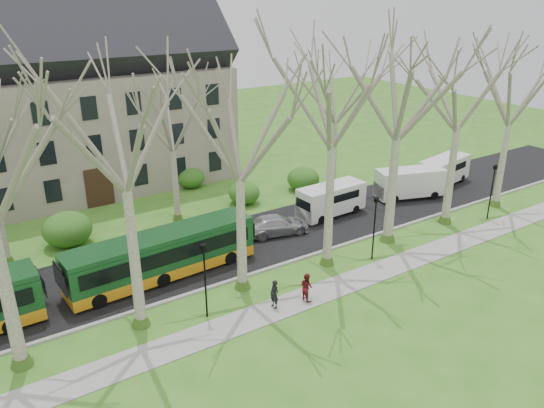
{
  "coord_description": "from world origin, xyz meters",
  "views": [
    {
      "loc": [
        -16.37,
        -23.14,
        16.27
      ],
      "look_at": [
        0.81,
        3.0,
        3.68
      ],
      "focal_mm": 35.0,
      "sensor_mm": 36.0,
      "label": 1
    }
  ],
  "objects": [
    {
      "name": "building",
      "position": [
        -6.0,
        24.0,
        8.07
      ],
      "size": [
        26.5,
        12.2,
        16.0
      ],
      "color": "gray",
      "rests_on": "ground"
    },
    {
      "name": "van_c",
      "position": [
        21.25,
        6.07,
        1.29
      ],
      "size": [
        5.91,
        3.04,
        2.46
      ],
      "primitive_type": null,
      "rotation": [
        0.0,
        0.0,
        0.18
      ],
      "color": "silver",
      "rests_on": "road"
    },
    {
      "name": "sidewalk",
      "position": [
        0.0,
        -2.5,
        0.03
      ],
      "size": [
        70.0,
        2.0,
        0.06
      ],
      "primitive_type": "cube",
      "color": "gray",
      "rests_on": "ground"
    },
    {
      "name": "pedestrian_a",
      "position": [
        -2.52,
        -2.31,
        0.88
      ],
      "size": [
        0.45,
        0.64,
        1.65
      ],
      "primitive_type": "imported",
      "rotation": [
        0.0,
        0.0,
        -1.47
      ],
      "color": "black",
      "rests_on": "sidewalk"
    },
    {
      "name": "van_b",
      "position": [
        16.25,
        5.43,
        1.3
      ],
      "size": [
        6.05,
        3.8,
        2.48
      ],
      "primitive_type": null,
      "rotation": [
        0.0,
        0.0,
        -0.33
      ],
      "color": "silver",
      "rests_on": "road"
    },
    {
      "name": "tree_row_far",
      "position": [
        -1.33,
        11.0,
        6.0
      ],
      "size": [
        33.0,
        7.0,
        12.0
      ],
      "color": "gray",
      "rests_on": "ground"
    },
    {
      "name": "ground",
      "position": [
        0.0,
        0.0,
        0.0
      ],
      "size": [
        120.0,
        120.0,
        0.0
      ],
      "primitive_type": "plane",
      "color": "#3B7220",
      "rests_on": "ground"
    },
    {
      "name": "bus_follow",
      "position": [
        -6.25,
        4.3,
        1.52
      ],
      "size": [
        11.77,
        3.07,
        2.91
      ],
      "primitive_type": null,
      "rotation": [
        0.0,
        0.0,
        0.06
      ],
      "color": "#13431C",
      "rests_on": "road"
    },
    {
      "name": "pedestrian_b",
      "position": [
        -0.59,
        -2.66,
        0.89
      ],
      "size": [
        0.66,
        0.83,
        1.66
      ],
      "primitive_type": "imported",
      "rotation": [
        0.0,
        0.0,
        1.62
      ],
      "color": "maroon",
      "rests_on": "sidewalk"
    },
    {
      "name": "hedges",
      "position": [
        -4.67,
        14.0,
        1.0
      ],
      "size": [
        30.6,
        8.6,
        2.0
      ],
      "color": "#215618",
      "rests_on": "ground"
    },
    {
      "name": "lamp_row",
      "position": [
        -0.0,
        -1.0,
        2.57
      ],
      "size": [
        36.22,
        0.22,
        4.3
      ],
      "color": "black",
      "rests_on": "ground"
    },
    {
      "name": "sedan",
      "position": [
        2.86,
        5.57,
        0.75
      ],
      "size": [
        5.08,
        2.96,
        1.38
      ],
      "primitive_type": "imported",
      "rotation": [
        0.0,
        0.0,
        1.34
      ],
      "color": "#A7A6AB",
      "rests_on": "road"
    },
    {
      "name": "curb",
      "position": [
        0.0,
        1.5,
        0.07
      ],
      "size": [
        80.0,
        0.25,
        0.14
      ],
      "primitive_type": "cube",
      "color": "#A5A39E",
      "rests_on": "ground"
    },
    {
      "name": "tree_row_verge",
      "position": [
        0.0,
        0.3,
        7.0
      ],
      "size": [
        49.0,
        7.0,
        14.0
      ],
      "color": "gray",
      "rests_on": "ground"
    },
    {
      "name": "van_a",
      "position": [
        8.33,
        6.13,
        1.27
      ],
      "size": [
        5.6,
        2.22,
        2.41
      ],
      "primitive_type": null,
      "rotation": [
        0.0,
        0.0,
        0.04
      ],
      "color": "silver",
      "rests_on": "road"
    },
    {
      "name": "road",
      "position": [
        0.0,
        5.5,
        0.03
      ],
      "size": [
        80.0,
        8.0,
        0.06
      ],
      "primitive_type": "cube",
      "color": "black",
      "rests_on": "ground"
    }
  ]
}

